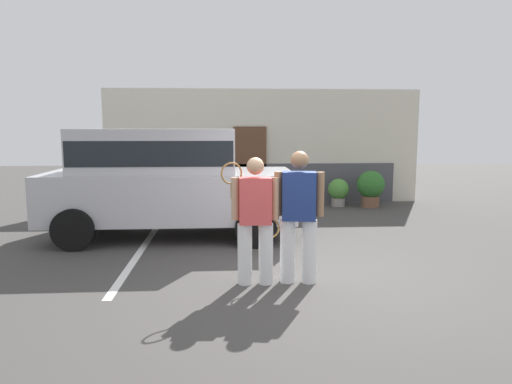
{
  "coord_description": "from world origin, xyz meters",
  "views": [
    {
      "loc": [
        -1.05,
        -6.22,
        2.08
      ],
      "look_at": [
        -0.57,
        1.2,
        1.05
      ],
      "focal_mm": 32.86,
      "sensor_mm": 36.0,
      "label": 1
    }
  ],
  "objects_px": {
    "potted_plant_by_porch": "(338,191)",
    "potted_plant_secondary": "(371,187)",
    "tennis_player_woman": "(298,215)",
    "parked_suv": "(165,177)",
    "tennis_player_man": "(255,219)"
  },
  "relations": [
    {
      "from": "tennis_player_woman",
      "to": "potted_plant_secondary",
      "type": "xyz_separation_m",
      "value": [
        2.84,
        5.91,
        -0.39
      ]
    },
    {
      "from": "tennis_player_woman",
      "to": "potted_plant_by_porch",
      "type": "height_order",
      "value": "tennis_player_woman"
    },
    {
      "from": "potted_plant_by_porch",
      "to": "potted_plant_secondary",
      "type": "height_order",
      "value": "potted_plant_secondary"
    },
    {
      "from": "tennis_player_woman",
      "to": "potted_plant_by_porch",
      "type": "xyz_separation_m",
      "value": [
        2.03,
        6.08,
        -0.51
      ]
    },
    {
      "from": "tennis_player_man",
      "to": "tennis_player_woman",
      "type": "relative_size",
      "value": 0.96
    },
    {
      "from": "parked_suv",
      "to": "tennis_player_man",
      "type": "height_order",
      "value": "parked_suv"
    },
    {
      "from": "tennis_player_man",
      "to": "potted_plant_secondary",
      "type": "distance_m",
      "value": 6.86
    },
    {
      "from": "potted_plant_secondary",
      "to": "tennis_player_woman",
      "type": "bearing_deg",
      "value": -115.68
    },
    {
      "from": "parked_suv",
      "to": "potted_plant_secondary",
      "type": "distance_m",
      "value": 5.85
    },
    {
      "from": "tennis_player_woman",
      "to": "potted_plant_by_porch",
      "type": "relative_size",
      "value": 2.43
    },
    {
      "from": "tennis_player_woman",
      "to": "potted_plant_by_porch",
      "type": "bearing_deg",
      "value": -100.04
    },
    {
      "from": "tennis_player_man",
      "to": "potted_plant_secondary",
      "type": "height_order",
      "value": "tennis_player_man"
    },
    {
      "from": "parked_suv",
      "to": "tennis_player_woman",
      "type": "bearing_deg",
      "value": -53.47
    },
    {
      "from": "parked_suv",
      "to": "potted_plant_by_porch",
      "type": "bearing_deg",
      "value": 38.1
    },
    {
      "from": "potted_plant_by_porch",
      "to": "potted_plant_secondary",
      "type": "relative_size",
      "value": 0.76
    }
  ]
}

